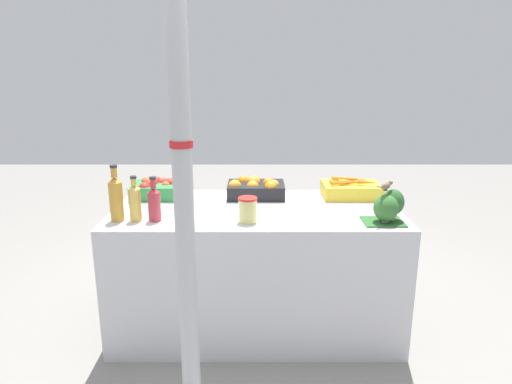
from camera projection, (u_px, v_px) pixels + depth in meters
The scene contains 12 objects.
ground_plane at pixel (256, 322), 2.96m from camera, with size 10.00×10.00×0.00m, color gray.
market_table at pixel (256, 267), 2.85m from camera, with size 1.71×0.83×0.78m, color silver.
support_pole at pixel (183, 171), 1.94m from camera, with size 0.10×0.10×2.34m.
apple_crate at pixel (160, 189), 2.97m from camera, with size 0.37×0.26×0.13m.
orange_crate at pixel (256, 188), 2.98m from camera, with size 0.37×0.26×0.13m.
carrot_crate at pixel (351, 189), 2.98m from camera, with size 0.37×0.26×0.13m.
broccoli_pile at pixel (388, 206), 2.47m from camera, with size 0.22×0.18×0.18m.
juice_bottle_amber at pixel (116, 198), 2.49m from camera, with size 0.07×0.07×0.31m.
juice_bottle_golden at pixel (135, 202), 2.50m from camera, with size 0.07×0.07×0.25m.
juice_bottle_ruby at pixel (154, 203), 2.50m from camera, with size 0.07×0.07×0.25m.
pickle_jar at pixel (248, 210), 2.48m from camera, with size 0.10×0.10×0.14m.
sparrow_bird at pixel (386, 185), 2.44m from camera, with size 0.11×0.10×0.05m.
Camera 1 is at (-0.00, -2.63, 1.60)m, focal length 32.00 mm.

